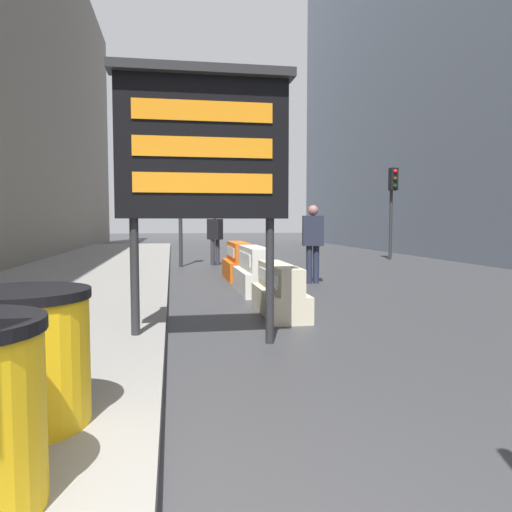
# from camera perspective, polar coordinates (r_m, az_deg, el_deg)

# --- Properties ---
(barrel_drum_middle) EXTENTS (0.84, 0.84, 0.87)m
(barrel_drum_middle) POSITION_cam_1_polar(r_m,az_deg,el_deg) (3.53, -25.10, -10.45)
(barrel_drum_middle) COLOR yellow
(barrel_drum_middle) RESTS_ON sidewalk_left
(message_board) EXTENTS (2.07, 0.36, 3.17)m
(message_board) POSITION_cam_1_polar(r_m,az_deg,el_deg) (5.82, -6.09, 12.26)
(message_board) COLOR #28282B
(message_board) RESTS_ON ground_plane
(jersey_barrier_cream) EXTENTS (0.59, 1.86, 0.78)m
(jersey_barrier_cream) POSITION_cam_1_polar(r_m,az_deg,el_deg) (7.82, 2.69, -4.16)
(jersey_barrier_cream) COLOR beige
(jersey_barrier_cream) RESTS_ON ground_plane
(jersey_barrier_white) EXTENTS (0.65, 1.90, 0.94)m
(jersey_barrier_white) POSITION_cam_1_polar(r_m,az_deg,el_deg) (10.17, -0.21, -1.89)
(jersey_barrier_white) COLOR silver
(jersey_barrier_white) RESTS_ON ground_plane
(jersey_barrier_orange_far) EXTENTS (0.65, 1.89, 0.93)m
(jersey_barrier_orange_far) POSITION_cam_1_polar(r_m,az_deg,el_deg) (12.57, -2.02, -0.79)
(jersey_barrier_orange_far) COLOR orange
(jersey_barrier_orange_far) RESTS_ON ground_plane
(traffic_cone_near) EXTENTS (0.32, 0.32, 0.57)m
(traffic_cone_near) POSITION_cam_1_polar(r_m,az_deg,el_deg) (12.76, 1.16, -1.31)
(traffic_cone_near) COLOR black
(traffic_cone_near) RESTS_ON ground_plane
(traffic_cone_mid) EXTENTS (0.41, 0.41, 0.73)m
(traffic_cone_mid) POSITION_cam_1_polar(r_m,az_deg,el_deg) (14.06, -0.68, -0.49)
(traffic_cone_mid) COLOR black
(traffic_cone_mid) RESTS_ON ground_plane
(traffic_light_near_curb) EXTENTS (0.28, 0.44, 4.46)m
(traffic_light_near_curb) POSITION_cam_1_polar(r_m,az_deg,el_deg) (16.07, -8.69, 10.22)
(traffic_light_near_curb) COLOR #2D2D30
(traffic_light_near_curb) RESTS_ON ground_plane
(traffic_light_far_side) EXTENTS (0.28, 0.44, 3.45)m
(traffic_light_far_side) POSITION_cam_1_polar(r_m,az_deg,el_deg) (19.59, 15.34, 6.94)
(traffic_light_far_side) COLOR #2D2D30
(traffic_light_far_side) RESTS_ON ground_plane
(pedestrian_worker) EXTENTS (0.52, 0.37, 1.83)m
(pedestrian_worker) POSITION_cam_1_polar(r_m,az_deg,el_deg) (11.71, 6.52, 2.13)
(pedestrian_worker) COLOR #23283D
(pedestrian_worker) RESTS_ON ground_plane
(pedestrian_passerby) EXTENTS (0.53, 0.51, 1.76)m
(pedestrian_passerby) POSITION_cam_1_polar(r_m,az_deg,el_deg) (16.56, -4.71, 2.55)
(pedestrian_passerby) COLOR #333338
(pedestrian_passerby) RESTS_ON ground_plane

